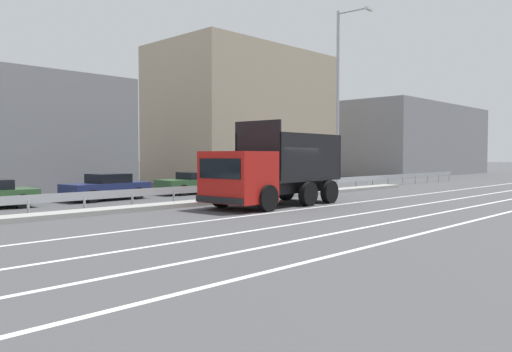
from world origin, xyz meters
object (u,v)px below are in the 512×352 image
at_px(dump_truck, 263,177).
at_px(parked_car_5, 266,178).
at_px(median_road_sign, 293,171).
at_px(street_lamp_1, 340,94).
at_px(parked_car_4, 195,182).
at_px(parked_car_3, 107,186).

relative_size(dump_truck, parked_car_5, 1.50).
bearing_deg(median_road_sign, street_lamp_1, -2.47).
xyz_separation_m(street_lamp_1, parked_car_4, (-6.63, 5.27, -5.14)).
distance_m(street_lamp_1, parked_car_4, 9.91).
distance_m(parked_car_3, parked_car_5, 11.42).
height_order(median_road_sign, parked_car_3, median_road_sign).
bearing_deg(street_lamp_1, dump_truck, -164.76).
distance_m(street_lamp_1, parked_car_3, 14.19).
relative_size(dump_truck, street_lamp_1, 0.67).
bearing_deg(street_lamp_1, parked_car_3, 156.99).
bearing_deg(parked_car_5, median_road_sign, 149.21).
height_order(median_road_sign, parked_car_4, median_road_sign).
relative_size(dump_truck, median_road_sign, 2.93).
bearing_deg(street_lamp_1, median_road_sign, 177.53).
relative_size(street_lamp_1, parked_car_5, 2.23).
distance_m(dump_truck, parked_car_4, 8.25).
height_order(parked_car_3, parked_car_4, parked_car_3).
bearing_deg(street_lamp_1, parked_car_5, 98.24).
bearing_deg(dump_truck, median_road_sign, -66.03).
relative_size(street_lamp_1, parked_car_3, 2.49).
relative_size(parked_car_4, parked_car_5, 0.92).
height_order(dump_truck, parked_car_5, dump_truck).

